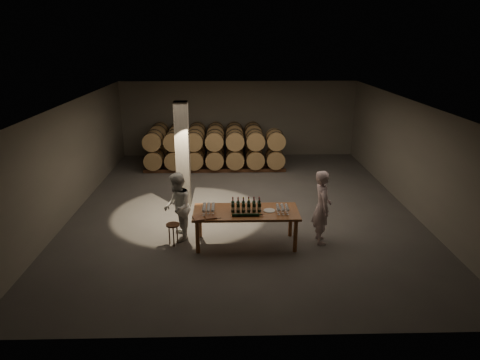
{
  "coord_description": "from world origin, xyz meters",
  "views": [
    {
      "loc": [
        -0.4,
        -12.22,
        5.0
      ],
      "look_at": [
        -0.1,
        -0.71,
        1.1
      ],
      "focal_mm": 32.0,
      "sensor_mm": 36.0,
      "label": 1
    }
  ],
  "objects_px": {
    "person_woman": "(177,207)",
    "tasting_table": "(246,215)",
    "plate": "(269,211)",
    "notebook_near": "(211,217)",
    "person_man": "(322,207)",
    "stool": "(173,228)",
    "bottle_cluster": "(246,206)"
  },
  "relations": [
    {
      "from": "plate",
      "to": "person_man",
      "type": "height_order",
      "value": "person_man"
    },
    {
      "from": "notebook_near",
      "to": "person_man",
      "type": "relative_size",
      "value": 0.14
    },
    {
      "from": "tasting_table",
      "to": "notebook_near",
      "type": "distance_m",
      "value": 0.94
    },
    {
      "from": "tasting_table",
      "to": "notebook_near",
      "type": "xyz_separation_m",
      "value": [
        -0.85,
        -0.39,
        0.12
      ]
    },
    {
      "from": "bottle_cluster",
      "to": "plate",
      "type": "bearing_deg",
      "value": -1.14
    },
    {
      "from": "tasting_table",
      "to": "person_man",
      "type": "xyz_separation_m",
      "value": [
        1.9,
        0.09,
        0.15
      ]
    },
    {
      "from": "tasting_table",
      "to": "stool",
      "type": "distance_m",
      "value": 1.85
    },
    {
      "from": "stool",
      "to": "person_woman",
      "type": "xyz_separation_m",
      "value": [
        0.09,
        0.32,
        0.43
      ]
    },
    {
      "from": "person_man",
      "to": "person_woman",
      "type": "bearing_deg",
      "value": 85.26
    },
    {
      "from": "plate",
      "to": "stool",
      "type": "xyz_separation_m",
      "value": [
        -2.4,
        0.01,
        -0.45
      ]
    },
    {
      "from": "person_man",
      "to": "person_woman",
      "type": "distance_m",
      "value": 3.64
    },
    {
      "from": "person_man",
      "to": "bottle_cluster",
      "type": "bearing_deg",
      "value": 91.61
    },
    {
      "from": "bottle_cluster",
      "to": "person_man",
      "type": "xyz_separation_m",
      "value": [
        1.9,
        0.09,
        -0.07
      ]
    },
    {
      "from": "plate",
      "to": "stool",
      "type": "relative_size",
      "value": 0.51
    },
    {
      "from": "person_man",
      "to": "person_woman",
      "type": "xyz_separation_m",
      "value": [
        -3.63,
        0.23,
        -0.06
      ]
    },
    {
      "from": "tasting_table",
      "to": "stool",
      "type": "xyz_separation_m",
      "value": [
        -1.82,
        0.01,
        -0.34
      ]
    },
    {
      "from": "bottle_cluster",
      "to": "person_man",
      "type": "bearing_deg",
      "value": 2.69
    },
    {
      "from": "bottle_cluster",
      "to": "tasting_table",
      "type": "bearing_deg",
      "value": -109.87
    },
    {
      "from": "tasting_table",
      "to": "notebook_near",
      "type": "relative_size",
      "value": 9.9
    },
    {
      "from": "plate",
      "to": "notebook_near",
      "type": "xyz_separation_m",
      "value": [
        -1.43,
        -0.38,
        0.01
      ]
    },
    {
      "from": "person_woman",
      "to": "tasting_table",
      "type": "bearing_deg",
      "value": 72.65
    },
    {
      "from": "person_man",
      "to": "tasting_table",
      "type": "bearing_deg",
      "value": 91.75
    },
    {
      "from": "notebook_near",
      "to": "person_man",
      "type": "height_order",
      "value": "person_man"
    },
    {
      "from": "stool",
      "to": "person_woman",
      "type": "bearing_deg",
      "value": 73.82
    },
    {
      "from": "tasting_table",
      "to": "plate",
      "type": "xyz_separation_m",
      "value": [
        0.58,
        -0.01,
        0.11
      ]
    },
    {
      "from": "notebook_near",
      "to": "bottle_cluster",
      "type": "bearing_deg",
      "value": 11.71
    },
    {
      "from": "notebook_near",
      "to": "stool",
      "type": "xyz_separation_m",
      "value": [
        -0.97,
        0.4,
        -0.45
      ]
    },
    {
      "from": "bottle_cluster",
      "to": "person_woman",
      "type": "xyz_separation_m",
      "value": [
        -1.73,
        0.32,
        -0.13
      ]
    },
    {
      "from": "person_man",
      "to": "plate",
      "type": "bearing_deg",
      "value": 93.27
    },
    {
      "from": "tasting_table",
      "to": "stool",
      "type": "height_order",
      "value": "tasting_table"
    },
    {
      "from": "bottle_cluster",
      "to": "person_woman",
      "type": "height_order",
      "value": "person_woman"
    },
    {
      "from": "tasting_table",
      "to": "plate",
      "type": "height_order",
      "value": "plate"
    }
  ]
}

